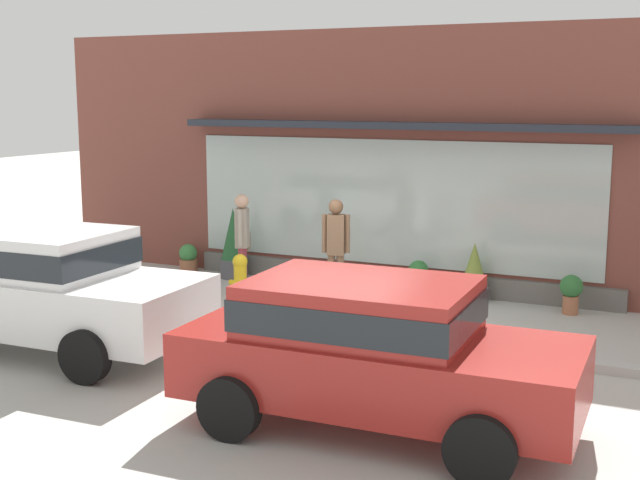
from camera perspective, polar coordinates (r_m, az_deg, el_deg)
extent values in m
plane|color=#B2AFA8|center=(12.35, 0.21, -6.13)|extent=(60.00, 60.00, 0.00)
cube|color=#B2B2AD|center=(12.16, -0.19, -6.09)|extent=(14.00, 0.24, 0.12)
cube|color=brown|center=(14.88, 5.45, 5.41)|extent=(14.00, 0.36, 4.52)
cube|color=#ADBCB7|center=(14.82, 4.55, 2.54)|extent=(7.40, 0.03, 2.19)
cube|color=#232833|center=(14.52, 5.02, 7.71)|extent=(8.00, 0.56, 0.12)
cube|color=#605E59|center=(14.98, 5.04, -2.61)|extent=(7.80, 0.20, 0.36)
cylinder|color=gold|center=(13.64, -5.37, -4.50)|extent=(0.31, 0.31, 0.06)
cylinder|color=gold|center=(13.55, -5.39, -3.06)|extent=(0.21, 0.21, 0.64)
sphere|color=gold|center=(13.47, -5.42, -1.46)|extent=(0.24, 0.24, 0.24)
cylinder|color=gold|center=(13.62, -5.91, -2.87)|extent=(0.10, 0.09, 0.09)
cylinder|color=gold|center=(13.48, -4.87, -2.99)|extent=(0.10, 0.09, 0.09)
cylinder|color=gold|center=(13.43, -5.71, -3.05)|extent=(0.09, 0.10, 0.09)
cylinder|color=#8E333D|center=(14.36, -5.18, -2.12)|extent=(0.12, 0.12, 0.87)
cylinder|color=#8E333D|center=(14.21, -5.29, -2.25)|extent=(0.12, 0.12, 0.87)
cube|color=#9E9384|center=(14.15, -5.28, 0.82)|extent=(0.29, 0.35, 0.65)
sphere|color=tan|center=(14.09, -5.31, 2.62)|extent=(0.23, 0.23, 0.23)
cylinder|color=#9E9384|center=(14.34, -5.14, 1.01)|extent=(0.08, 0.08, 0.62)
cylinder|color=#9E9384|center=(13.95, -5.43, 0.76)|extent=(0.08, 0.08, 0.62)
cube|color=#846647|center=(14.47, -4.98, -0.07)|extent=(0.18, 0.26, 0.28)
cylinder|color=brown|center=(13.59, 0.77, -2.77)|extent=(0.12, 0.12, 0.86)
cylinder|color=brown|center=(13.57, 1.37, -2.79)|extent=(0.12, 0.12, 0.86)
cube|color=brown|center=(13.43, 1.08, 0.37)|extent=(0.32, 0.27, 0.65)
sphere|color=brown|center=(13.37, 1.08, 2.26)|extent=(0.23, 0.23, 0.23)
cylinder|color=brown|center=(13.45, 0.29, 0.45)|extent=(0.08, 0.08, 0.62)
cylinder|color=brown|center=(13.41, 1.87, 0.42)|extent=(0.08, 0.08, 0.62)
cube|color=white|center=(11.88, -18.05, -3.82)|extent=(4.42, 1.92, 0.72)
cube|color=white|center=(11.90, -19.00, -0.77)|extent=(2.45, 1.71, 0.61)
cube|color=#1E2328|center=(11.90, -19.00, -0.77)|extent=(2.50, 1.73, 0.34)
cylinder|color=black|center=(11.86, -10.10, -5.31)|extent=(0.67, 0.20, 0.66)
cylinder|color=black|center=(10.46, -15.59, -7.59)|extent=(0.67, 0.20, 0.66)
cylinder|color=black|center=(13.50, -19.77, -3.88)|extent=(0.67, 0.20, 0.66)
cube|color=maroon|center=(8.70, 3.98, -8.51)|extent=(4.09, 1.83, 0.67)
cube|color=maroon|center=(8.60, 2.75, -4.66)|extent=(2.27, 1.64, 0.58)
cube|color=#1E2328|center=(8.60, 2.75, -4.66)|extent=(2.31, 1.65, 0.32)
cylinder|color=black|center=(9.31, 13.19, -9.67)|extent=(0.66, 0.20, 0.66)
cylinder|color=black|center=(7.72, 10.76, -13.79)|extent=(0.66, 0.20, 0.66)
cylinder|color=black|center=(10.02, -1.18, -8.00)|extent=(0.66, 0.20, 0.66)
cylinder|color=black|center=(8.56, -6.16, -11.24)|extent=(0.66, 0.20, 0.66)
cylinder|color=#4C4C51|center=(15.88, -5.84, -1.91)|extent=(0.51, 0.51, 0.36)
cone|color=#23562D|center=(15.76, -5.88, 0.44)|extent=(0.46, 0.46, 0.96)
cylinder|color=#9E6042|center=(13.79, 16.54, -4.22)|extent=(0.24, 0.24, 0.29)
sphere|color=#2D6B33|center=(13.72, 16.60, -3.01)|extent=(0.36, 0.36, 0.36)
cylinder|color=#B7B2A3|center=(14.45, 6.63, -3.16)|extent=(0.27, 0.27, 0.33)
sphere|color=#2D6B33|center=(14.39, 6.65, -2.05)|extent=(0.34, 0.34, 0.34)
sphere|color=#B266B7|center=(14.43, 6.52, -1.67)|extent=(0.08, 0.08, 0.08)
sphere|color=#B266B7|center=(14.42, 6.76, -1.77)|extent=(0.09, 0.09, 0.09)
cylinder|color=#33473D|center=(14.25, 10.32, -3.43)|extent=(0.43, 0.43, 0.33)
cone|color=olive|center=(14.15, 10.38, -1.48)|extent=(0.39, 0.39, 0.66)
cylinder|color=#9E6042|center=(16.61, -8.87, -1.68)|extent=(0.34, 0.34, 0.23)
sphere|color=#3D8442|center=(16.57, -8.89, -0.87)|extent=(0.35, 0.35, 0.35)
sphere|color=orange|center=(16.54, -8.64, -0.72)|extent=(0.07, 0.07, 0.07)
sphere|color=#E5C64C|center=(16.60, -8.66, -0.61)|extent=(0.08, 0.08, 0.08)
sphere|color=#DB4C7A|center=(16.49, -9.07, -0.67)|extent=(0.10, 0.10, 0.10)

